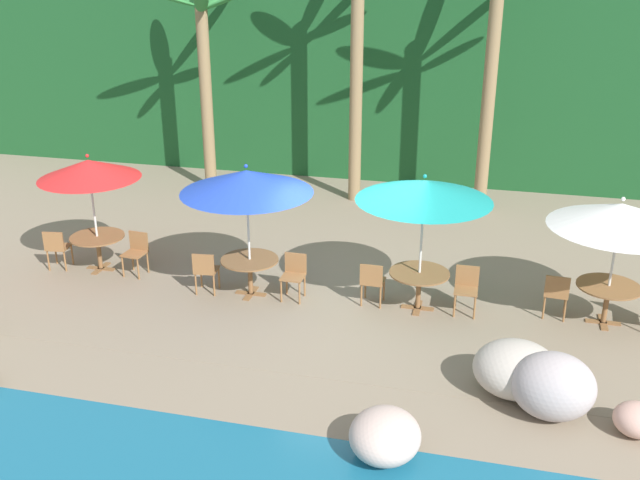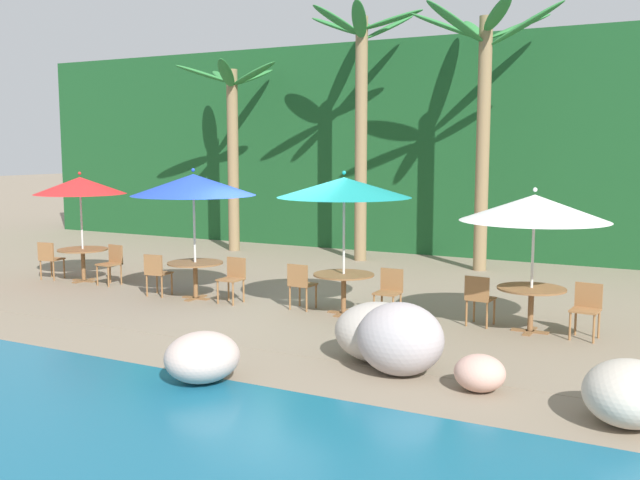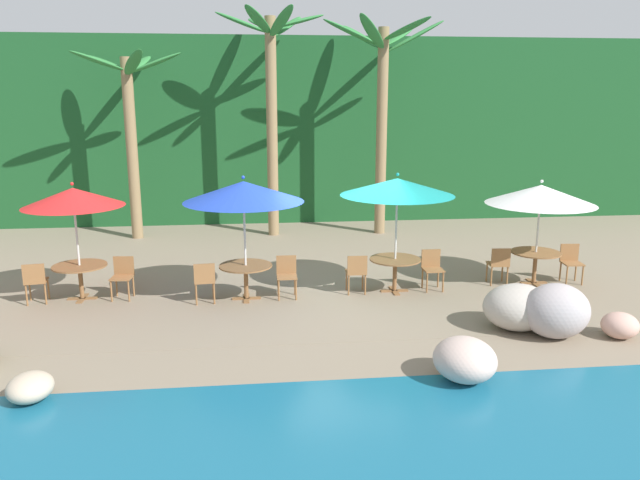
{
  "view_description": "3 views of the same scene",
  "coord_description": "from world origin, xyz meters",
  "px_view_note": "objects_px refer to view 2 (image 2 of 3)",
  "views": [
    {
      "loc": [
        2.3,
        -11.9,
        6.16
      ],
      "look_at": [
        -0.62,
        -0.09,
        1.28
      ],
      "focal_mm": 40.56,
      "sensor_mm": 36.0,
      "label": 1
    },
    {
      "loc": [
        6.84,
        -11.56,
        2.99
      ],
      "look_at": [
        0.75,
        0.04,
        1.33
      ],
      "focal_mm": 41.04,
      "sensor_mm": 36.0,
      "label": 2
    },
    {
      "loc": [
        -1.83,
        -12.47,
        4.16
      ],
      "look_at": [
        -0.45,
        0.0,
        1.22
      ],
      "focal_mm": 34.76,
      "sensor_mm": 36.0,
      "label": 3
    }
  ],
  "objects_px": {
    "dining_table_red": "(83,254)",
    "chair_blue_inland": "(156,272)",
    "chair_red_seaward": "(112,262)",
    "umbrella_white": "(534,208)",
    "dining_table_blue": "(195,268)",
    "dining_table_teal": "(344,281)",
    "palm_tree_nearest": "(233,127)",
    "palm_tree_second": "(362,95)",
    "chair_red_inland": "(49,258)",
    "umbrella_teal": "(344,187)",
    "umbrella_blue": "(193,185)",
    "chair_white_seaward": "(587,306)",
    "umbrella_red": "(80,186)",
    "chair_blue_seaward": "(233,276)",
    "chair_white_inland": "(479,297)",
    "dining_table_white": "(531,295)",
    "chair_teal_inland": "(301,283)",
    "palm_tree_third": "(484,93)"
  },
  "relations": [
    {
      "from": "dining_table_red",
      "to": "palm_tree_third",
      "type": "bearing_deg",
      "value": 36.92
    },
    {
      "from": "chair_blue_inland",
      "to": "dining_table_white",
      "type": "relative_size",
      "value": 0.79
    },
    {
      "from": "umbrella_blue",
      "to": "umbrella_red",
      "type": "bearing_deg",
      "value": 173.78
    },
    {
      "from": "umbrella_blue",
      "to": "chair_white_seaward",
      "type": "height_order",
      "value": "umbrella_blue"
    },
    {
      "from": "chair_blue_inland",
      "to": "palm_tree_third",
      "type": "relative_size",
      "value": 0.14
    },
    {
      "from": "dining_table_teal",
      "to": "chair_white_inland",
      "type": "xyz_separation_m",
      "value": [
        2.42,
        0.21,
        -0.1
      ]
    },
    {
      "from": "chair_red_seaward",
      "to": "umbrella_teal",
      "type": "xyz_separation_m",
      "value": [
        5.75,
        -0.22,
        1.78
      ]
    },
    {
      "from": "umbrella_blue",
      "to": "palm_tree_nearest",
      "type": "distance_m",
      "value": 7.05
    },
    {
      "from": "dining_table_blue",
      "to": "umbrella_white",
      "type": "relative_size",
      "value": 0.46
    },
    {
      "from": "dining_table_red",
      "to": "dining_table_teal",
      "type": "xyz_separation_m",
      "value": [
        6.61,
        -0.21,
        0.0
      ]
    },
    {
      "from": "umbrella_white",
      "to": "palm_tree_second",
      "type": "bearing_deg",
      "value": 134.64
    },
    {
      "from": "palm_tree_nearest",
      "to": "chair_blue_seaward",
      "type": "bearing_deg",
      "value": -55.75
    },
    {
      "from": "dining_table_blue",
      "to": "umbrella_white",
      "type": "xyz_separation_m",
      "value": [
        6.47,
        0.4,
        1.42
      ]
    },
    {
      "from": "umbrella_red",
      "to": "chair_blue_inland",
      "type": "height_order",
      "value": "umbrella_red"
    },
    {
      "from": "chair_red_seaward",
      "to": "palm_tree_second",
      "type": "xyz_separation_m",
      "value": [
        3.37,
        5.74,
        3.84
      ]
    },
    {
      "from": "dining_table_red",
      "to": "dining_table_teal",
      "type": "bearing_deg",
      "value": -1.8
    },
    {
      "from": "dining_table_teal",
      "to": "chair_teal_inland",
      "type": "relative_size",
      "value": 1.26
    },
    {
      "from": "dining_table_blue",
      "to": "umbrella_white",
      "type": "distance_m",
      "value": 6.63
    },
    {
      "from": "dining_table_white",
      "to": "palm_tree_second",
      "type": "height_order",
      "value": "palm_tree_second"
    },
    {
      "from": "umbrella_red",
      "to": "umbrella_blue",
      "type": "bearing_deg",
      "value": -6.22
    },
    {
      "from": "chair_blue_inland",
      "to": "palm_tree_second",
      "type": "distance_m",
      "value": 7.56
    },
    {
      "from": "chair_red_inland",
      "to": "chair_blue_inland",
      "type": "distance_m",
      "value": 3.42
    },
    {
      "from": "dining_table_red",
      "to": "chair_blue_inland",
      "type": "height_order",
      "value": "chair_blue_inland"
    },
    {
      "from": "dining_table_white",
      "to": "palm_tree_nearest",
      "type": "distance_m",
      "value": 11.67
    },
    {
      "from": "chair_red_seaward",
      "to": "palm_tree_nearest",
      "type": "distance_m",
      "value": 6.54
    },
    {
      "from": "dining_table_blue",
      "to": "chair_blue_inland",
      "type": "bearing_deg",
      "value": -167.78
    },
    {
      "from": "dining_table_blue",
      "to": "palm_tree_nearest",
      "type": "distance_m",
      "value": 7.54
    },
    {
      "from": "chair_red_seaward",
      "to": "chair_blue_seaward",
      "type": "relative_size",
      "value": 1.0
    },
    {
      "from": "umbrella_teal",
      "to": "umbrella_white",
      "type": "xyz_separation_m",
      "value": [
        3.27,
        0.23,
        -0.26
      ]
    },
    {
      "from": "chair_red_inland",
      "to": "palm_tree_nearest",
      "type": "relative_size",
      "value": 0.16
    },
    {
      "from": "chair_blue_seaward",
      "to": "chair_white_inland",
      "type": "bearing_deg",
      "value": 3.58
    },
    {
      "from": "chair_red_seaward",
      "to": "umbrella_teal",
      "type": "relative_size",
      "value": 0.34
    },
    {
      "from": "chair_white_seaward",
      "to": "palm_tree_second",
      "type": "relative_size",
      "value": 0.13
    },
    {
      "from": "dining_table_blue",
      "to": "dining_table_teal",
      "type": "height_order",
      "value": "same"
    },
    {
      "from": "chair_red_seaward",
      "to": "umbrella_white",
      "type": "xyz_separation_m",
      "value": [
        9.03,
        0.01,
        1.52
      ]
    },
    {
      "from": "dining_table_white",
      "to": "palm_tree_third",
      "type": "distance_m",
      "value": 7.12
    },
    {
      "from": "umbrella_white",
      "to": "umbrella_blue",
      "type": "bearing_deg",
      "value": -176.49
    },
    {
      "from": "umbrella_teal",
      "to": "dining_table_white",
      "type": "xyz_separation_m",
      "value": [
        3.27,
        0.23,
        -1.68
      ]
    },
    {
      "from": "dining_table_blue",
      "to": "chair_blue_inland",
      "type": "xyz_separation_m",
      "value": [
        -0.84,
        -0.18,
        -0.1
      ]
    },
    {
      "from": "dining_table_blue",
      "to": "dining_table_white",
      "type": "distance_m",
      "value": 6.48
    },
    {
      "from": "dining_table_blue",
      "to": "umbrella_white",
      "type": "height_order",
      "value": "umbrella_white"
    },
    {
      "from": "chair_red_inland",
      "to": "chair_blue_inland",
      "type": "relative_size",
      "value": 1.0
    },
    {
      "from": "umbrella_red",
      "to": "dining_table_red",
      "type": "relative_size",
      "value": 2.24
    },
    {
      "from": "umbrella_white",
      "to": "chair_white_seaward",
      "type": "xyz_separation_m",
      "value": [
        0.85,
        0.02,
        -1.52
      ]
    },
    {
      "from": "umbrella_blue",
      "to": "palm_tree_second",
      "type": "distance_m",
      "value": 6.52
    },
    {
      "from": "umbrella_teal",
      "to": "chair_white_inland",
      "type": "distance_m",
      "value": 3.01
    },
    {
      "from": "dining_table_teal",
      "to": "chair_white_inland",
      "type": "distance_m",
      "value": 2.43
    },
    {
      "from": "umbrella_red",
      "to": "umbrella_teal",
      "type": "distance_m",
      "value": 6.61
    },
    {
      "from": "chair_teal_inland",
      "to": "palm_tree_second",
      "type": "relative_size",
      "value": 0.13
    },
    {
      "from": "dining_table_blue",
      "to": "chair_teal_inland",
      "type": "height_order",
      "value": "chair_teal_inland"
    }
  ]
}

